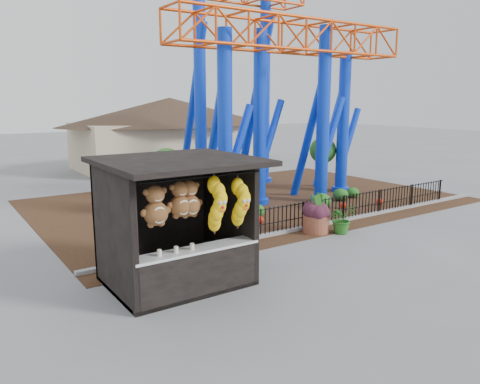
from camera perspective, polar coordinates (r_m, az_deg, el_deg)
ground at (r=12.63m, az=7.23°, el=-9.60°), size 120.00×120.00×0.00m
mulch_bed at (r=21.06m, az=1.05°, el=-1.03°), size 18.00×12.00×0.02m
curb at (r=17.32m, az=10.65°, el=-3.74°), size 18.00×0.18×0.12m
prize_booth at (r=11.22m, az=-7.38°, el=-3.95°), size 3.50×3.40×3.12m
picket_fence at (r=17.84m, az=12.76°, el=-1.93°), size 12.20×0.06×1.00m
roller_coaster at (r=21.51m, az=3.28°, el=16.45°), size 11.00×6.37×10.82m
terracotta_planter at (r=16.17m, az=9.24°, el=-3.84°), size 1.12×1.12×0.62m
planter_foliage at (r=16.02m, az=9.31°, el=-1.66°), size 0.70×0.70×0.64m
potted_plant at (r=16.23m, az=12.33°, el=-3.18°), size 1.04×0.94×1.02m
landscaping at (r=19.91m, az=7.72°, el=-1.02°), size 6.75×3.48×0.62m
pavilion at (r=32.01m, az=-8.53°, el=8.57°), size 15.00×15.00×4.80m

